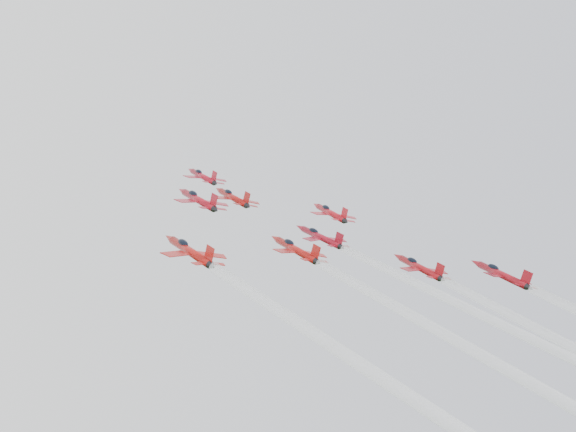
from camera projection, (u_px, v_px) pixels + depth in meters
jet_lead at (202, 176)px, 157.41m from camera, size 9.29×12.36×6.33m
jet_row2_left at (198, 199)px, 133.16m from camera, size 9.98×13.27×6.79m
jet_row2_center at (233, 197)px, 142.46m from camera, size 9.54×12.69×6.50m
jet_row2_right at (330, 212)px, 150.05m from camera, size 9.67×12.86×6.58m
jet_center at (512, 343)px, 92.25m from camera, size 8.58×85.22×39.07m
jet_rear_farleft at (410, 423)px, 63.43m from camera, size 9.09×90.27×41.38m
jet_rear_left at (523, 388)px, 77.82m from camera, size 9.03×89.69×41.12m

